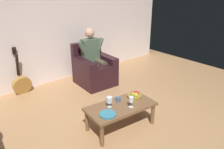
{
  "coord_description": "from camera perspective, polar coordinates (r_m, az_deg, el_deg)",
  "views": [
    {
      "loc": [
        2.14,
        1.9,
        2.12
      ],
      "look_at": [
        -0.26,
        -0.94,
        0.59
      ],
      "focal_mm": 36.4,
      "sensor_mm": 36.0,
      "label": 1
    }
  ],
  "objects": [
    {
      "name": "ground_plane",
      "position": [
        3.57,
        6.8,
        -14.29
      ],
      "size": [
        7.21,
        7.21,
        0.0
      ],
      "primitive_type": "plane",
      "color": "tan"
    },
    {
      "name": "wall_back",
      "position": [
        5.08,
        -15.12,
        13.01
      ],
      "size": [
        6.41,
        0.06,
        2.72
      ],
      "primitive_type": "cube",
      "color": "silver",
      "rests_on": "ground"
    },
    {
      "name": "armchair",
      "position": [
        4.99,
        -4.55,
        1.2
      ],
      "size": [
        0.75,
        0.83,
        0.89
      ],
      "rotation": [
        0.0,
        0.0,
        -0.06
      ],
      "color": "black",
      "rests_on": "ground"
    },
    {
      "name": "person_seated",
      "position": [
        4.9,
        -4.79,
        4.92
      ],
      "size": [
        0.65,
        0.57,
        1.22
      ],
      "rotation": [
        0.0,
        0.0,
        -0.06
      ],
      "color": "#495F47",
      "rests_on": "ground"
    },
    {
      "name": "coffee_table",
      "position": [
        3.48,
        2.21,
        -8.54
      ],
      "size": [
        1.1,
        0.63,
        0.39
      ],
      "rotation": [
        0.0,
        0.0,
        -0.1
      ],
      "color": "brown",
      "rests_on": "ground"
    },
    {
      "name": "guitar",
      "position": [
        4.9,
        -21.74,
        -2.11
      ],
      "size": [
        0.38,
        0.25,
        0.95
      ],
      "color": "#AA7835",
      "rests_on": "ground"
    },
    {
      "name": "wine_glass_near",
      "position": [
        3.37,
        -0.65,
        -6.51
      ],
      "size": [
        0.09,
        0.09,
        0.16
      ],
      "color": "silver",
      "rests_on": "coffee_table"
    },
    {
      "name": "wine_glass_far",
      "position": [
        3.37,
        4.83,
        -6.43
      ],
      "size": [
        0.07,
        0.07,
        0.17
      ],
      "color": "silver",
      "rests_on": "coffee_table"
    },
    {
      "name": "fruit_bowl",
      "position": [
        3.67,
        5.7,
        -5.25
      ],
      "size": [
        0.23,
        0.23,
        0.11
      ],
      "color": "olive",
      "rests_on": "coffee_table"
    },
    {
      "name": "decorative_dish",
      "position": [
        3.22,
        -1.08,
        -9.97
      ],
      "size": [
        0.24,
        0.24,
        0.02
      ],
      "primitive_type": "cylinder",
      "color": "teal",
      "rests_on": "coffee_table"
    },
    {
      "name": "candle_jar",
      "position": [
        3.54,
        1.55,
        -6.22
      ],
      "size": [
        0.07,
        0.07,
        0.08
      ],
      "primitive_type": "cylinder",
      "color": "#476283",
      "rests_on": "coffee_table"
    }
  ]
}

